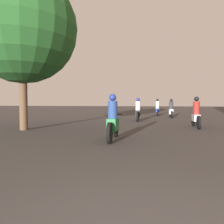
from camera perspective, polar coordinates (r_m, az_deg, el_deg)
name	(u,v)px	position (r m, az deg, el deg)	size (l,w,h in m)	color
motorcycle_green	(113,122)	(7.42, 0.26, -2.55)	(0.60, 1.96, 1.57)	black
motorcycle_silver	(196,115)	(11.73, 21.10, -0.77)	(0.60, 1.96, 1.56)	black
motorcycle_black	(138,112)	(14.93, 6.79, 0.09)	(0.60, 2.02, 1.56)	black
motorcycle_white	(171,110)	(18.46, 15.16, 0.47)	(0.60, 1.94, 1.52)	black
motorcycle_blue	(157,109)	(21.10, 11.77, 0.83)	(0.60, 2.00, 1.58)	black
street_tree	(22,28)	(11.34, -22.46, 19.54)	(4.98, 4.98, 7.13)	brown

